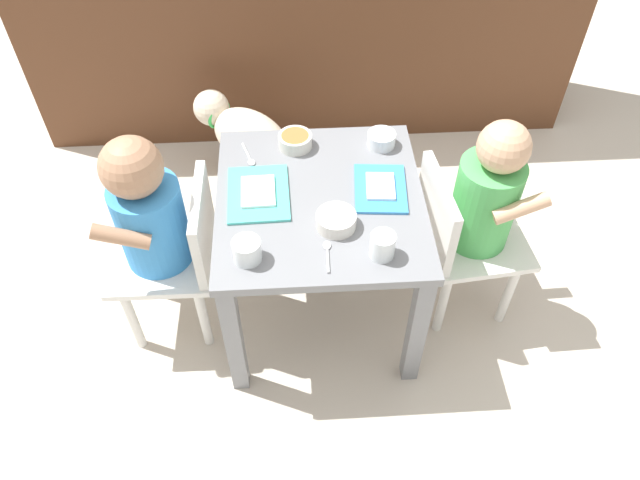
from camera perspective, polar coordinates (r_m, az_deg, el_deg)
name	(u,v)px	position (r m, az deg, el deg)	size (l,w,h in m)	color
ground_plane	(320,304)	(1.94, 0.00, -6.02)	(7.00, 7.00, 0.00)	beige
kitchen_cabinet_back	(303,0)	(2.42, -1.58, 21.47)	(2.03, 0.40, 0.97)	#56331E
dining_table	(320,220)	(1.64, 0.00, 1.85)	(0.54, 0.57, 0.47)	slate
seated_child_left	(154,219)	(1.64, -15.24, 1.95)	(0.28, 0.28, 0.68)	silver
seated_child_right	(481,203)	(1.69, 14.74, 3.37)	(0.31, 0.31, 0.68)	silver
dog	(245,135)	(2.18, -7.02, 9.72)	(0.38, 0.35, 0.34)	beige
food_tray_left	(258,193)	(1.59, -5.78, 4.38)	(0.16, 0.21, 0.02)	#4CC6BC
food_tray_right	(380,188)	(1.61, 5.64, 4.85)	(0.15, 0.19, 0.02)	#388CD8
water_cup_left	(382,247)	(1.44, 5.83, -0.61)	(0.06, 0.06, 0.06)	white
water_cup_right	(247,251)	(1.43, -6.81, -1.07)	(0.07, 0.07, 0.06)	white
veggie_bowl_near	(295,140)	(1.72, -2.33, 9.26)	(0.09, 0.09, 0.04)	silver
cereal_bowl_left_side	(336,220)	(1.50, 1.52, 1.87)	(0.10, 0.10, 0.04)	silver
cereal_bowl_right_side	(381,139)	(1.73, 5.74, 9.37)	(0.08, 0.08, 0.04)	white
spoon_by_left_tray	(249,157)	(1.71, -6.65, 7.71)	(0.04, 0.10, 0.01)	silver
spoon_by_right_tray	(327,253)	(1.45, 0.70, -1.22)	(0.02, 0.10, 0.01)	silver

